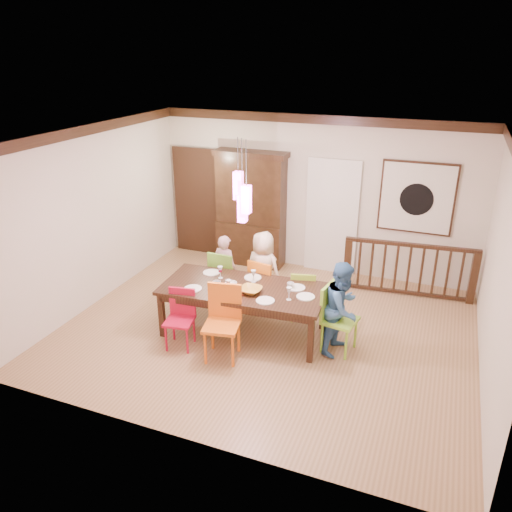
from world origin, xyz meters
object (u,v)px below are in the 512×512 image
(chair_end_right, at_px, (340,315))
(person_far_left, at_px, (225,269))
(dining_table, at_px, (243,292))
(person_end_right, at_px, (342,308))
(china_hutch, at_px, (251,209))
(chair_far_left, at_px, (226,273))
(balustrade, at_px, (409,269))
(person_far_mid, at_px, (263,270))

(chair_end_right, height_order, person_far_left, person_far_left)
(dining_table, xyz_separation_m, person_end_right, (1.45, 0.06, -0.00))
(person_end_right, bearing_deg, china_hutch, 57.49)
(china_hutch, bearing_deg, person_end_right, -46.29)
(dining_table, height_order, person_end_right, person_end_right)
(chair_far_left, xyz_separation_m, china_hutch, (-0.25, 1.75, 0.57))
(chair_end_right, relative_size, person_far_left, 0.84)
(person_far_left, bearing_deg, balustrade, -146.46)
(balustrade, distance_m, person_end_right, 2.22)
(person_far_left, bearing_deg, chair_far_left, 128.93)
(person_far_mid, height_order, person_end_right, person_end_right)
(person_end_right, bearing_deg, balustrade, -4.64)
(china_hutch, distance_m, person_far_mid, 1.89)
(balustrade, bearing_deg, person_far_mid, -154.88)
(dining_table, relative_size, person_far_mid, 1.89)
(chair_end_right, relative_size, balustrade, 0.45)
(china_hutch, bearing_deg, chair_far_left, -81.77)
(dining_table, relative_size, balustrade, 1.12)
(chair_far_left, height_order, person_far_mid, person_far_mid)
(china_hutch, bearing_deg, chair_end_right, -46.61)
(chair_end_right, distance_m, balustrade, 2.22)
(dining_table, relative_size, chair_far_left, 2.56)
(dining_table, bearing_deg, balustrade, 41.04)
(person_end_right, bearing_deg, person_far_mid, 74.73)
(dining_table, relative_size, china_hutch, 1.11)
(balustrade, xyz_separation_m, person_far_mid, (-2.18, -1.28, 0.15))
(balustrade, bearing_deg, dining_table, -140.29)
(chair_far_left, distance_m, chair_end_right, 2.18)
(china_hutch, height_order, person_end_right, china_hutch)
(dining_table, bearing_deg, chair_end_right, -2.07)
(balustrade, height_order, person_far_left, person_far_left)
(person_far_mid, bearing_deg, china_hutch, -50.52)
(china_hutch, distance_m, balustrade, 3.12)
(dining_table, distance_m, chair_far_left, 0.99)
(dining_table, xyz_separation_m, person_far_left, (-0.68, 0.84, -0.09))
(chair_far_left, bearing_deg, chair_end_right, 163.78)
(dining_table, xyz_separation_m, chair_far_left, (-0.63, 0.75, -0.13))
(china_hutch, relative_size, person_far_mid, 1.71)
(balustrade, relative_size, person_end_right, 1.64)
(balustrade, distance_m, person_far_mid, 2.53)
(china_hutch, bearing_deg, person_far_left, -83.16)
(dining_table, bearing_deg, person_far_mid, 87.55)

